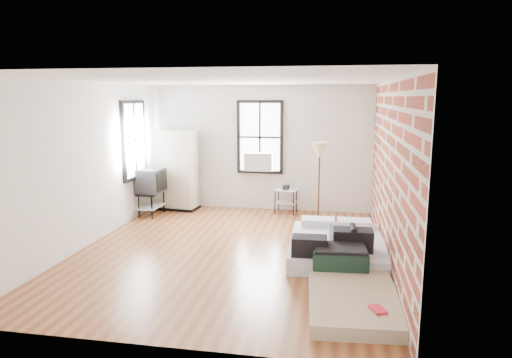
% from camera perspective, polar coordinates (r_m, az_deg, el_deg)
% --- Properties ---
extents(ground, '(6.00, 6.00, 0.00)m').
position_cam_1_polar(ground, '(7.71, -3.25, -9.00)').
color(ground, brown).
rests_on(ground, ground).
extents(room_shell, '(5.02, 6.02, 2.80)m').
position_cam_1_polar(room_shell, '(7.62, -1.05, 4.21)').
color(room_shell, silver).
rests_on(room_shell, ground).
extents(mattress_main, '(1.55, 2.06, 0.65)m').
position_cam_1_polar(mattress_main, '(7.54, 10.05, -8.15)').
color(mattress_main, silver).
rests_on(mattress_main, ground).
extents(mattress_bare, '(1.23, 2.15, 0.45)m').
position_cam_1_polar(mattress_bare, '(6.21, 11.56, -12.76)').
color(mattress_bare, '#C4B28D').
rests_on(mattress_bare, ground).
extents(wardrobe, '(0.96, 0.62, 1.81)m').
position_cam_1_polar(wardrobe, '(10.48, -9.85, 1.09)').
color(wardrobe, black).
rests_on(wardrobe, ground).
extents(side_table, '(0.52, 0.43, 0.62)m').
position_cam_1_polar(side_table, '(10.08, 3.77, -1.94)').
color(side_table, black).
rests_on(side_table, ground).
extents(floor_lamp, '(0.35, 0.35, 1.64)m').
position_cam_1_polar(floor_lamp, '(9.27, 7.96, 3.09)').
color(floor_lamp, black).
rests_on(floor_lamp, ground).
extents(tv_stand, '(0.53, 0.74, 1.02)m').
position_cam_1_polar(tv_stand, '(10.05, -13.00, -0.40)').
color(tv_stand, black).
rests_on(tv_stand, ground).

